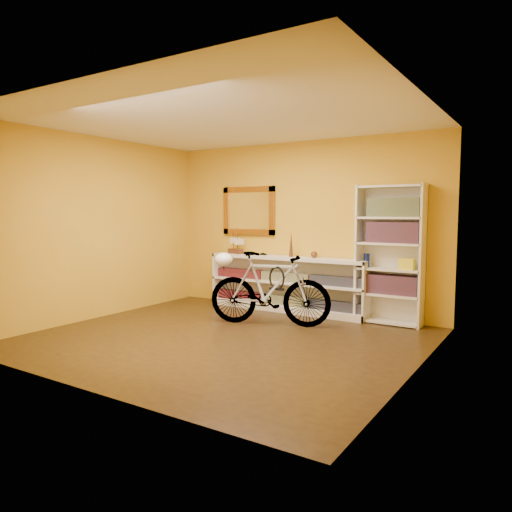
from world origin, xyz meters
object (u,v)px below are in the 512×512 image
Objects in this scene: console_unit at (286,284)px; bicycle at (269,289)px; helmet at (224,260)px; bookcase at (390,255)px.

bicycle is at bearing -74.71° from console_unit.
console_unit is 1.27m from helmet.
bookcase is at bearing -71.62° from bicycle.
console_unit is at bearing -179.09° from bookcase.
bookcase reaches higher than helmet.
console_unit is 10.33× the size of helmet.
console_unit is 1.37× the size of bookcase.
console_unit is 1.67m from bookcase.
helmet reaches higher than console_unit.
bookcase is at bearing 30.81° from helmet.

